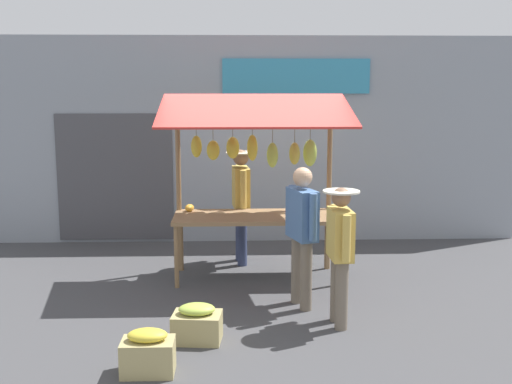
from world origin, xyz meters
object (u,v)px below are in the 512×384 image
at_px(shopper_in_striped_shirt, 302,227).
at_px(produce_crate_near, 148,353).
at_px(market_stall, 256,165).
at_px(produce_crate_side, 197,324).
at_px(shopper_with_shopping_bag, 340,246).
at_px(vendor_with_sunhat, 241,196).

height_order(shopper_in_striped_shirt, produce_crate_near, shopper_in_striped_shirt).
distance_m(shopper_in_striped_shirt, produce_crate_near, 2.50).
bearing_deg(shopper_in_striped_shirt, market_stall, 5.54).
bearing_deg(produce_crate_side, shopper_with_shopping_bag, -165.66).
xyz_separation_m(produce_crate_near, produce_crate_side, (-0.41, -0.74, -0.01)).
height_order(shopper_with_shopping_bag, shopper_in_striped_shirt, shopper_in_striped_shirt).
relative_size(produce_crate_near, produce_crate_side, 0.91).
distance_m(vendor_with_sunhat, produce_crate_side, 3.06).
xyz_separation_m(market_stall, shopper_with_shopping_bag, (-0.85, 1.81, -0.66)).
distance_m(shopper_in_striped_shirt, produce_crate_side, 1.75).
distance_m(shopper_with_shopping_bag, produce_crate_near, 2.37).
relative_size(vendor_with_sunhat, produce_crate_side, 3.17).
xyz_separation_m(shopper_in_striped_shirt, produce_crate_side, (1.19, 1.01, -0.79)).
xyz_separation_m(market_stall, produce_crate_near, (1.10, 2.94, -1.36)).
height_order(produce_crate_near, produce_crate_side, produce_crate_near).
height_order(vendor_with_sunhat, shopper_with_shopping_bag, vendor_with_sunhat).
bearing_deg(vendor_with_sunhat, shopper_in_striped_shirt, 14.75).
relative_size(shopper_with_shopping_bag, produce_crate_side, 2.89).
relative_size(shopper_with_shopping_bag, produce_crate_near, 3.17).
bearing_deg(produce_crate_side, vendor_with_sunhat, -99.77).
relative_size(market_stall, produce_crate_side, 4.68).
bearing_deg(vendor_with_sunhat, shopper_with_shopping_bag, 17.26).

